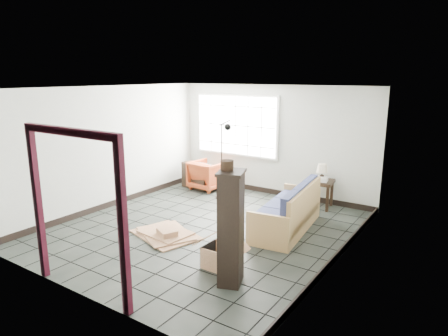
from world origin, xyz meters
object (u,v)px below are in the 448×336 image
Objects in this scene: side_table at (320,185)px; tall_shelf at (231,228)px; futon_sofa at (290,214)px; armchair at (208,174)px.

side_table is 3.81m from tall_shelf.
tall_shelf is at bearing -87.61° from side_table.
tall_shelf reaches higher than futon_sofa.
tall_shelf is (3.02, -3.61, 0.42)m from armchair.
futon_sofa is 2.61× the size of armchair.
tall_shelf is (0.14, -2.23, 0.49)m from futon_sofa.
futon_sofa is at bearing 159.00° from armchair.
futon_sofa is at bearing 73.13° from tall_shelf.
armchair reaches higher than side_table.
side_table is (2.86, 0.18, 0.10)m from armchair.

